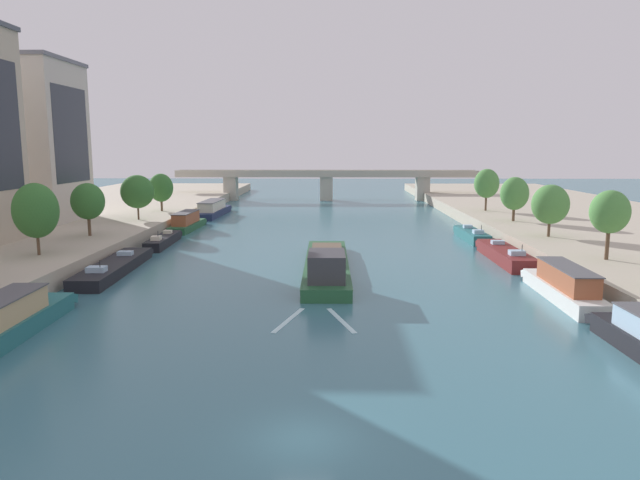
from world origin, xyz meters
TOP-DOWN VIEW (x-y plane):
  - ground_plane at (0.00, 0.00)m, footprint 400.00×400.00m
  - quay_left at (-39.45, 55.00)m, footprint 36.00×170.00m
  - quay_right at (39.45, 55.00)m, footprint 36.00×170.00m
  - barge_midriver at (0.72, 31.30)m, footprint 4.24×24.48m
  - wake_behind_barge at (0.02, 16.56)m, footprint 5.60×5.89m
  - moored_boat_left_gap_after at (-19.44, 31.65)m, footprint 3.55×17.05m
  - moored_boat_left_end at (-19.29, 47.43)m, footprint 2.26×11.72m
  - moored_boat_left_upstream at (-19.67, 60.66)m, footprint 2.91×12.55m
  - moored_boat_left_downstream at (-19.46, 78.24)m, footprint 3.68×16.68m
  - moored_boat_right_end at (19.28, 22.40)m, footprint 2.72×13.42m
  - moored_boat_right_gap_after at (19.30, 38.14)m, footprint 2.72×14.19m
  - moored_boat_right_midway at (19.14, 52.12)m, footprint 2.43×11.30m
  - tree_left_midway at (-26.24, 30.92)m, footprint 4.09×4.09m
  - tree_left_distant at (-26.39, 42.91)m, footprint 3.71×3.71m
  - tree_left_by_lamp at (-25.77, 58.00)m, footprint 4.53×4.53m
  - tree_left_past_mid at (-25.70, 69.06)m, footprint 3.79×3.79m
  - tree_right_second at (25.86, 29.69)m, footprint 3.43×3.43m
  - tree_right_far at (25.67, 43.28)m, footprint 4.10×4.10m
  - tree_right_end_of_row at (26.01, 57.32)m, footprint 3.79×3.79m
  - tree_right_by_lamp at (25.66, 70.45)m, footprint 3.88×3.88m
  - building_left_far_end at (-40.60, 56.60)m, footprint 13.94×13.18m
  - bridge_far at (0.00, 108.36)m, footprint 66.89×4.40m

SIDE VIEW (x-z plane):
  - ground_plane at x=0.00m, z-range 0.00..0.00m
  - wake_behind_barge at x=0.02m, z-range 0.00..0.03m
  - moored_boat_left_gap_after at x=-19.44m, z-range -0.53..1.65m
  - moored_boat_left_end at x=-19.29m, z-range -0.52..1.70m
  - moored_boat_right_midway at x=19.14m, z-range -0.52..1.87m
  - moored_boat_right_gap_after at x=19.30m, z-range -0.52..1.92m
  - quay_left at x=-39.45m, z-range 0.00..1.81m
  - quay_right at x=39.45m, z-range 0.00..1.81m
  - barge_midriver at x=0.72m, z-range -0.69..2.59m
  - moored_boat_left_upstream at x=-19.67m, z-range -0.22..2.43m
  - moored_boat_left_downstream at x=-19.46m, z-range -0.22..2.47m
  - moored_boat_right_end at x=19.28m, z-range -0.23..2.56m
  - bridge_far at x=0.00m, z-range 0.99..7.72m
  - tree_right_far at x=25.67m, z-range 2.53..8.39m
  - tree_left_past_mid at x=-25.70m, z-range 2.53..8.42m
  - tree_right_end_of_row at x=26.01m, z-range 2.56..8.56m
  - tree_left_by_lamp at x=-25.77m, z-range 2.60..8.79m
  - tree_left_distant at x=-26.39m, z-range 2.74..8.73m
  - tree_left_midway at x=-26.24m, z-range 2.62..9.36m
  - tree_right_second at x=25.86m, z-range 2.98..9.22m
  - tree_right_by_lamp at x=25.66m, z-range 2.81..9.41m
  - building_left_far_end at x=-40.60m, z-range 1.83..23.42m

